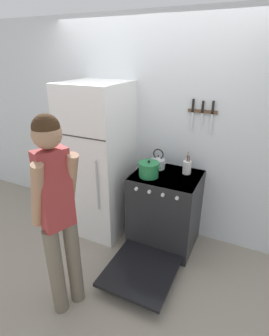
% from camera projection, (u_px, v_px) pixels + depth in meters
% --- Properties ---
extents(ground_plane, '(14.00, 14.00, 0.00)m').
position_uv_depth(ground_plane, '(150.00, 221.00, 3.62)').
color(ground_plane, gray).
extents(wall_back, '(10.00, 0.06, 2.55)m').
position_uv_depth(wall_back, '(154.00, 131.00, 3.13)').
color(wall_back, silver).
rests_on(wall_back, ground_plane).
extents(refrigerator, '(0.69, 0.73, 1.85)m').
position_uv_depth(refrigerator, '(99.00, 161.00, 3.18)').
color(refrigerator, white).
rests_on(refrigerator, ground_plane).
extents(stove_range, '(0.73, 1.34, 0.90)m').
position_uv_depth(stove_range, '(164.00, 212.00, 3.03)').
color(stove_range, '#232326').
rests_on(stove_range, ground_plane).
extents(dutch_oven_pot, '(0.27, 0.22, 0.19)m').
position_uv_depth(dutch_oven_pot, '(149.00, 169.00, 2.81)').
color(dutch_oven_pot, '#237A42').
rests_on(dutch_oven_pot, stove_range).
extents(tea_kettle, '(0.20, 0.16, 0.24)m').
position_uv_depth(tea_kettle, '(158.00, 162.00, 3.01)').
color(tea_kettle, silver).
rests_on(tea_kettle, stove_range).
extents(utensil_jar, '(0.09, 0.09, 0.25)m').
position_uv_depth(utensil_jar, '(187.00, 167.00, 2.88)').
color(utensil_jar, silver).
rests_on(utensil_jar, stove_range).
extents(person, '(0.37, 0.43, 1.77)m').
position_uv_depth(person, '(57.00, 211.00, 2.04)').
color(person, '#6B6051').
rests_on(person, ground_plane).
extents(wall_knife_strip, '(0.31, 0.03, 0.36)m').
position_uv_depth(wall_knife_strip, '(202.00, 111.00, 2.75)').
color(wall_knife_strip, brown).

